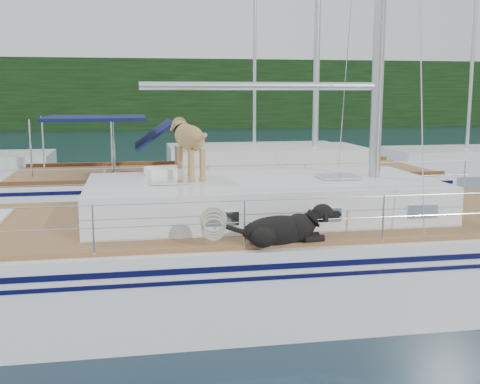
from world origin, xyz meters
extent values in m
plane|color=black|center=(0.00, 0.00, 0.00)|extent=(120.00, 120.00, 0.00)
cube|color=black|center=(0.00, 45.00, 3.00)|extent=(90.00, 3.00, 6.00)
cube|color=#595147|center=(0.00, 46.20, 0.60)|extent=(92.00, 1.00, 1.20)
cube|color=white|center=(0.00, 0.00, 0.50)|extent=(12.00, 3.80, 1.40)
cube|color=olive|center=(0.00, 0.00, 1.23)|extent=(11.52, 3.50, 0.06)
cube|color=white|center=(0.80, 0.00, 1.54)|extent=(5.20, 2.50, 0.55)
cylinder|color=silver|center=(0.80, 0.00, 3.21)|extent=(3.60, 0.12, 0.12)
cylinder|color=silver|center=(0.00, -1.75, 1.82)|extent=(10.56, 0.01, 0.01)
cylinder|color=silver|center=(0.00, 1.75, 1.82)|extent=(10.56, 0.01, 0.01)
cube|color=blue|center=(-0.65, 1.21, 1.29)|extent=(0.85, 0.69, 0.06)
cube|color=white|center=(-0.64, 0.69, 1.88)|extent=(0.61, 0.54, 0.13)
torus|color=beige|center=(-0.20, -1.84, 1.62)|extent=(0.42, 0.17, 0.41)
cube|color=white|center=(1.23, 6.38, 0.45)|extent=(11.00, 3.50, 1.30)
cube|color=olive|center=(1.23, 6.38, 1.10)|extent=(10.56, 3.29, 0.06)
cube|color=white|center=(2.43, 6.38, 1.45)|extent=(4.80, 2.30, 0.55)
cube|color=#101546|center=(-1.97, 6.38, 2.50)|extent=(2.40, 2.30, 0.08)
cube|color=white|center=(4.00, 16.00, 0.40)|extent=(7.20, 3.00, 1.10)
cylinder|color=silver|center=(4.00, 16.00, 6.00)|extent=(0.14, 0.14, 11.00)
cube|color=white|center=(12.00, 13.00, 0.40)|extent=(6.40, 3.00, 1.10)
cylinder|color=silver|center=(12.00, 13.00, 6.00)|extent=(0.14, 0.14, 11.00)
camera|label=1|loc=(-1.14, -8.80, 3.11)|focal=45.00mm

